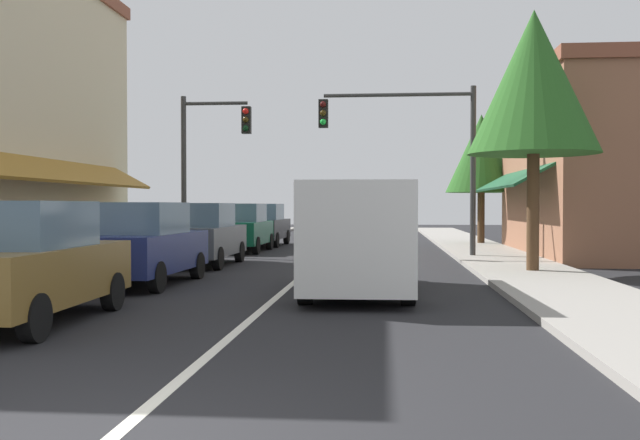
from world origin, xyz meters
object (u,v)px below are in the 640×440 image
(parked_car_far_left, at_px, (242,228))
(traffic_signal_mast_arm, at_px, (418,141))
(parked_car_second_left, at_px, (143,244))
(parked_car_third_left, at_px, (202,235))
(van_in_lane, at_px, (358,234))
(traffic_signal_left_corner, at_px, (206,152))
(tree_right_far, at_px, (481,154))
(parked_car_distant_left, at_px, (263,225))
(parked_car_nearest_left, at_px, (24,263))
(tree_right_near, at_px, (534,83))

(parked_car_far_left, relative_size, traffic_signal_mast_arm, 0.75)
(parked_car_second_left, distance_m, parked_car_far_left, 10.89)
(parked_car_far_left, bearing_deg, parked_car_third_left, -88.55)
(parked_car_third_left, bearing_deg, van_in_lane, -51.60)
(parked_car_second_left, relative_size, traffic_signal_left_corner, 0.77)
(parked_car_far_left, relative_size, tree_right_far, 0.74)
(parked_car_third_left, height_order, van_in_lane, van_in_lane)
(parked_car_far_left, bearing_deg, van_in_lane, -67.66)
(traffic_signal_mast_arm, relative_size, traffic_signal_left_corner, 1.02)
(parked_car_distant_left, bearing_deg, parked_car_far_left, -90.06)
(traffic_signal_mast_arm, bearing_deg, van_in_lane, -99.71)
(parked_car_nearest_left, xyz_separation_m, parked_car_third_left, (0.01, 9.94, 0.00))
(van_in_lane, relative_size, traffic_signal_left_corner, 0.97)
(parked_car_far_left, xyz_separation_m, tree_right_far, (9.28, 4.85, 3.00))
(van_in_lane, distance_m, tree_right_far, 17.61)
(parked_car_nearest_left, relative_size, tree_right_near, 0.64)
(parked_car_nearest_left, height_order, van_in_lane, van_in_lane)
(parked_car_nearest_left, distance_m, traffic_signal_left_corner, 14.09)
(traffic_signal_mast_arm, xyz_separation_m, tree_right_near, (2.56, -5.16, 0.93))
(parked_car_nearest_left, xyz_separation_m, parked_car_second_left, (-0.00, 5.02, 0.00))
(parked_car_far_left, bearing_deg, parked_car_second_left, -88.88)
(parked_car_second_left, relative_size, parked_car_distant_left, 1.00)
(parked_car_third_left, bearing_deg, parked_car_nearest_left, -89.57)
(traffic_signal_mast_arm, height_order, traffic_signal_left_corner, traffic_signal_mast_arm)
(parked_car_second_left, height_order, traffic_signal_left_corner, traffic_signal_left_corner)
(van_in_lane, xyz_separation_m, traffic_signal_mast_arm, (1.57, 9.19, 2.62))
(parked_car_nearest_left, xyz_separation_m, parked_car_distant_left, (0.04, 19.87, 0.00))
(van_in_lane, distance_m, traffic_signal_left_corner, 11.51)
(parked_car_second_left, distance_m, traffic_signal_mast_arm, 10.65)
(traffic_signal_mast_arm, height_order, tree_right_far, tree_right_far)
(parked_car_far_left, distance_m, van_in_lane, 12.82)
(parked_car_far_left, height_order, traffic_signal_mast_arm, traffic_signal_mast_arm)
(parked_car_second_left, bearing_deg, traffic_signal_left_corner, 97.18)
(parked_car_second_left, height_order, parked_car_distant_left, same)
(van_in_lane, bearing_deg, parked_car_third_left, 126.66)
(parked_car_second_left, bearing_deg, parked_car_nearest_left, -88.37)
(parked_car_far_left, height_order, traffic_signal_left_corner, traffic_signal_left_corner)
(parked_car_nearest_left, bearing_deg, traffic_signal_mast_arm, 63.55)
(parked_car_third_left, distance_m, tree_right_near, 9.75)
(van_in_lane, relative_size, tree_right_near, 0.81)
(parked_car_second_left, distance_m, traffic_signal_left_corner, 9.22)
(parked_car_second_left, distance_m, parked_car_distant_left, 14.85)
(parked_car_nearest_left, xyz_separation_m, parked_car_far_left, (-0.05, 15.92, 0.00))
(parked_car_nearest_left, distance_m, parked_car_distant_left, 19.87)
(traffic_signal_mast_arm, relative_size, tree_right_far, 0.99)
(parked_car_nearest_left, distance_m, parked_car_third_left, 9.94)
(tree_right_far, bearing_deg, parked_car_far_left, -152.40)
(parked_car_nearest_left, xyz_separation_m, traffic_signal_left_corner, (-0.86, 13.81, 2.64))
(van_in_lane, height_order, traffic_signal_mast_arm, traffic_signal_mast_arm)
(parked_car_nearest_left, height_order, parked_car_far_left, same)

